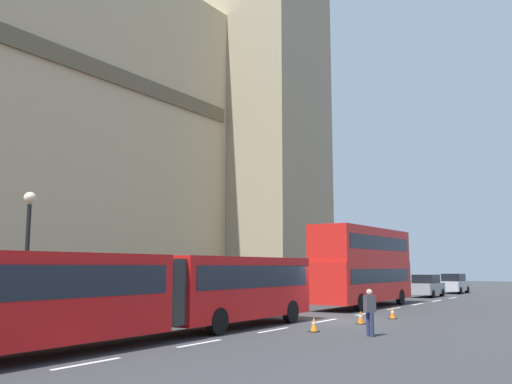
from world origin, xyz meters
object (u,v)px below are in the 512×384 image
(pedestrian_near_cones, at_px, (370,311))
(traffic_cone_west, at_px, (314,324))
(double_decker_bus, at_px, (363,263))
(traffic_cone_east, at_px, (393,313))
(articulated_bus, at_px, (155,288))
(sedan_trailing, at_px, (454,284))
(traffic_cone_middle, at_px, (361,318))
(street_lamp, at_px, (27,251))
(sedan_lead, at_px, (427,286))

(pedestrian_near_cones, bearing_deg, traffic_cone_west, 86.54)
(double_decker_bus, height_order, traffic_cone_east, double_decker_bus)
(double_decker_bus, xyz_separation_m, traffic_cone_east, (-6.78, -4.26, -2.43))
(double_decker_bus, distance_m, pedestrian_near_cones, 15.17)
(articulated_bus, bearing_deg, sedan_trailing, -0.18)
(traffic_cone_middle, relative_size, traffic_cone_east, 1.00)
(sedan_trailing, bearing_deg, street_lamp, 173.77)
(traffic_cone_east, bearing_deg, double_decker_bus, 32.11)
(traffic_cone_middle, bearing_deg, traffic_cone_east, -5.63)
(sedan_trailing, relative_size, street_lamp, 0.83)
(traffic_cone_middle, distance_m, pedestrian_near_cones, 4.42)
(traffic_cone_middle, relative_size, pedestrian_near_cones, 0.34)
(sedan_lead, bearing_deg, traffic_cone_west, -172.27)
(sedan_trailing, xyz_separation_m, traffic_cone_middle, (-31.59, -3.82, -0.63))
(traffic_cone_east, bearing_deg, pedestrian_near_cones, -166.45)
(traffic_cone_east, height_order, pedestrian_near_cones, pedestrian_near_cones)
(sedan_trailing, height_order, traffic_cone_west, sedan_trailing)
(traffic_cone_west, xyz_separation_m, traffic_cone_east, (6.91, -0.66, 0.00))
(sedan_lead, height_order, pedestrian_near_cones, sedan_lead)
(pedestrian_near_cones, bearing_deg, traffic_cone_middle, 27.36)
(articulated_bus, xyz_separation_m, pedestrian_near_cones, (4.95, -5.95, -0.83))
(traffic_cone_west, distance_m, traffic_cone_middle, 3.76)
(traffic_cone_east, bearing_deg, articulated_bus, 160.48)
(traffic_cone_middle, xyz_separation_m, traffic_cone_east, (3.16, -0.31, 0.00))
(articulated_bus, distance_m, sedan_lead, 32.57)
(articulated_bus, relative_size, traffic_cone_middle, 31.50)
(double_decker_bus, bearing_deg, articulated_bus, -179.99)
(sedan_lead, height_order, traffic_cone_west, sedan_lead)
(sedan_trailing, relative_size, pedestrian_near_cones, 2.60)
(street_lamp, bearing_deg, traffic_cone_middle, -37.87)
(sedan_lead, relative_size, pedestrian_near_cones, 2.60)
(articulated_bus, height_order, pedestrian_near_cones, articulated_bus)
(sedan_trailing, bearing_deg, traffic_cone_middle, -173.11)
(sedan_lead, height_order, traffic_cone_middle, sedan_lead)
(sedan_lead, xyz_separation_m, traffic_cone_west, (-27.46, -3.73, -0.63))
(articulated_bus, distance_m, sedan_trailing, 40.44)
(sedan_lead, distance_m, traffic_cone_east, 21.03)
(double_decker_bus, height_order, sedan_trailing, double_decker_bus)
(traffic_cone_east, relative_size, street_lamp, 0.11)
(double_decker_bus, xyz_separation_m, sedan_trailing, (21.65, -0.13, -1.80))
(traffic_cone_west, bearing_deg, pedestrian_near_cones, -93.46)
(street_lamp, bearing_deg, traffic_cone_east, -31.99)
(traffic_cone_west, bearing_deg, double_decker_bus, 14.70)
(articulated_bus, distance_m, traffic_cone_middle, 9.79)
(traffic_cone_east, height_order, street_lamp, street_lamp)
(sedan_lead, relative_size, traffic_cone_middle, 7.59)
(traffic_cone_east, relative_size, pedestrian_near_cones, 0.34)
(traffic_cone_middle, xyz_separation_m, pedestrian_near_cones, (-3.89, -2.01, 0.63))
(street_lamp, height_order, pedestrian_near_cones, street_lamp)
(articulated_bus, bearing_deg, traffic_cone_east, -19.52)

